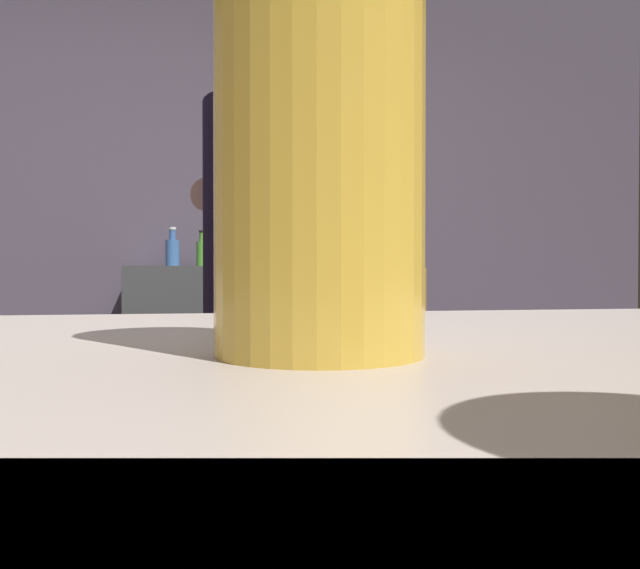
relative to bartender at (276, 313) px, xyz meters
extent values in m
cube|color=#4C4352|center=(-0.25, 1.96, 0.38)|extent=(5.20, 0.10, 2.70)
cube|color=#523529|center=(0.10, 0.46, -0.53)|extent=(2.10, 0.60, 0.88)
cube|color=#3B3E3E|center=(-0.07, 1.68, -0.42)|extent=(0.93, 0.36, 1.10)
cube|color=#262433|center=(0.00, 0.01, -0.53)|extent=(0.28, 0.20, 0.89)
cylinder|color=black|center=(0.00, 0.01, 0.20)|extent=(0.34, 0.34, 0.57)
sphere|color=#D8A38F|center=(0.00, 0.01, 0.60)|extent=(0.22, 0.22, 0.22)
cone|color=maroon|center=(-0.03, -0.09, 0.34)|extent=(0.18, 0.18, 0.51)
cylinder|color=#D8A38F|center=(-0.11, 0.21, 0.28)|extent=(0.18, 0.33, 0.08)
cylinder|color=#D8A38F|center=(0.21, 0.11, 0.28)|extent=(0.18, 0.33, 0.08)
cube|color=olive|center=(0.50, 0.55, 0.01)|extent=(0.10, 0.08, 0.20)
cylinder|color=black|center=(0.47, 0.55, 0.15)|extent=(0.02, 0.02, 0.08)
cylinder|color=black|center=(0.50, 0.55, 0.15)|extent=(0.02, 0.02, 0.07)
cylinder|color=black|center=(0.53, 0.55, 0.16)|extent=(0.02, 0.02, 0.09)
cylinder|color=slate|center=(-0.42, 0.42, -0.06)|extent=(0.18, 0.18, 0.05)
cube|color=silver|center=(0.28, 0.41, -0.08)|extent=(0.24, 0.12, 0.01)
cylinder|color=gold|center=(-0.12, -1.27, 0.13)|extent=(0.07, 0.07, 0.14)
cylinder|color=#478A2C|center=(-0.18, 1.77, 0.19)|extent=(0.05, 0.05, 0.12)
cylinder|color=#478A2C|center=(-0.18, 1.77, 0.27)|extent=(0.02, 0.02, 0.05)
cylinder|color=black|center=(-0.18, 1.77, 0.30)|extent=(0.03, 0.03, 0.01)
cylinder|color=red|center=(0.11, 1.75, 0.21)|extent=(0.08, 0.08, 0.17)
cylinder|color=red|center=(0.11, 1.75, 0.32)|extent=(0.03, 0.03, 0.06)
cylinder|color=white|center=(0.11, 1.75, 0.36)|extent=(0.04, 0.04, 0.01)
cylinder|color=#3A62A1|center=(-0.32, 1.77, 0.19)|extent=(0.07, 0.07, 0.13)
cylinder|color=#3A62A1|center=(-0.32, 1.77, 0.28)|extent=(0.03, 0.03, 0.05)
cylinder|color=silver|center=(-0.32, 1.77, 0.31)|extent=(0.04, 0.04, 0.01)
camera|label=1|loc=(-0.16, -1.49, 0.09)|focal=36.12mm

